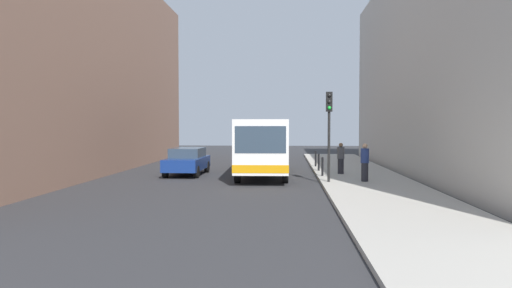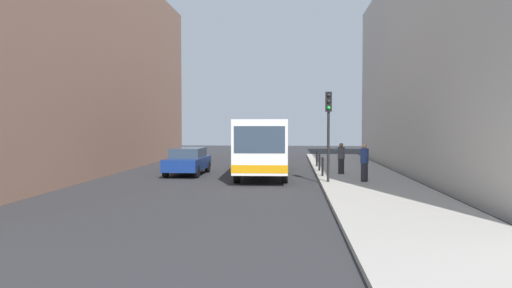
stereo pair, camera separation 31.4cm
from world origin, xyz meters
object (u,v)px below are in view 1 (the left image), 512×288
object	(u,v)px
bollard_far	(316,159)
pedestrian_near_signal	(365,162)
car_beside_bus	(187,161)
bollard_near	(322,167)
traffic_light	(329,119)
pedestrian_mid_sidewalk	(341,158)
bollard_mid	(319,162)
bus	(263,143)

from	to	relation	value
bollard_far	pedestrian_near_signal	xyz separation A→B (m)	(1.77, -8.08, 0.40)
car_beside_bus	bollard_far	xyz separation A→B (m)	(7.25, 4.27, -0.16)
car_beside_bus	bollard_near	distance (m)	7.41
traffic_light	bollard_near	xyz separation A→B (m)	(-0.10, 2.55, -2.38)
bollard_far	car_beside_bus	bearing A→B (deg)	-149.49
traffic_light	bollard_near	world-z (taller)	traffic_light
traffic_light	pedestrian_mid_sidewalk	xyz separation A→B (m)	(0.95, 3.69, -2.04)
car_beside_bus	pedestrian_near_signal	size ratio (longest dim) A/B	2.53
traffic_light	car_beside_bus	bearing A→B (deg)	151.13
bollard_mid	bollard_far	distance (m)	2.89
bollard_near	pedestrian_mid_sidewalk	xyz separation A→B (m)	(1.05, 1.14, 0.34)
pedestrian_mid_sidewalk	pedestrian_near_signal	bearing A→B (deg)	-171.00
bus	bollard_mid	distance (m)	3.41
traffic_light	pedestrian_mid_sidewalk	distance (m)	4.32
car_beside_bus	bollard_mid	distance (m)	7.38
car_beside_bus	pedestrian_near_signal	distance (m)	9.79
bollard_far	pedestrian_near_signal	bearing A→B (deg)	-77.68
car_beside_bus	bollard_mid	world-z (taller)	car_beside_bus
bollard_near	bollard_far	bearing A→B (deg)	90.00
bus	car_beside_bus	xyz separation A→B (m)	(-4.13, -0.55, -0.94)
car_beside_bus	traffic_light	bearing A→B (deg)	152.21
car_beside_bus	bollard_near	xyz separation A→B (m)	(7.25, -1.50, -0.16)
traffic_light	pedestrian_near_signal	distance (m)	2.60
bollard_near	pedestrian_near_signal	distance (m)	2.93
bus	bollard_near	world-z (taller)	bus
car_beside_bus	bollard_mid	xyz separation A→B (m)	(7.25, 1.38, -0.16)
traffic_light	pedestrian_mid_sidewalk	bearing A→B (deg)	75.59
bus	bollard_far	size ratio (longest dim) A/B	11.66
bus	bollard_mid	xyz separation A→B (m)	(3.12, 0.83, -1.10)
bus	bollard_near	xyz separation A→B (m)	(3.12, -2.06, -1.10)
bollard_mid	pedestrian_mid_sidewalk	world-z (taller)	pedestrian_mid_sidewalk
traffic_light	pedestrian_near_signal	world-z (taller)	traffic_light
bus	pedestrian_mid_sidewalk	bearing A→B (deg)	166.18
bollard_far	pedestrian_mid_sidewalk	world-z (taller)	pedestrian_mid_sidewalk
bus	pedestrian_mid_sidewalk	distance (m)	4.33
pedestrian_near_signal	pedestrian_mid_sidewalk	xyz separation A→B (m)	(-0.72, 3.44, -0.06)
pedestrian_near_signal	bus	bearing A→B (deg)	-55.09
traffic_light	bollard_near	size ratio (longest dim) A/B	4.32
bollard_far	bus	bearing A→B (deg)	-129.95
pedestrian_mid_sidewalk	bus	bearing A→B (deg)	74.77
traffic_light	pedestrian_near_signal	size ratio (longest dim) A/B	2.34
pedestrian_near_signal	bollard_mid	bearing A→B (deg)	-84.56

